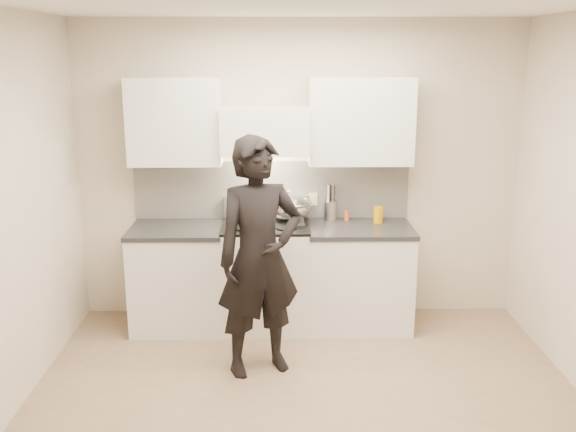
% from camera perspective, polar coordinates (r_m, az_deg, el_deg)
% --- Properties ---
extents(ground_plane, '(4.00, 4.00, 0.00)m').
position_cam_1_polar(ground_plane, '(4.67, 1.64, -16.67)').
color(ground_plane, '#8C7256').
extents(room_shell, '(4.04, 3.54, 2.70)m').
position_cam_1_polar(room_shell, '(4.44, 0.84, 3.87)').
color(room_shell, beige).
rests_on(room_shell, ground).
extents(stove, '(0.76, 0.65, 0.96)m').
position_cam_1_polar(stove, '(5.76, -1.95, -5.25)').
color(stove, silver).
rests_on(stove, ground).
extents(counter_right, '(0.92, 0.67, 0.92)m').
position_cam_1_polar(counter_right, '(5.81, 6.30, -5.30)').
color(counter_right, silver).
rests_on(counter_right, ground).
extents(counter_left, '(0.82, 0.67, 0.92)m').
position_cam_1_polar(counter_left, '(5.83, -9.67, -5.35)').
color(counter_left, silver).
rests_on(counter_left, ground).
extents(wok, '(0.41, 0.50, 0.33)m').
position_cam_1_polar(wok, '(5.69, 0.03, 0.78)').
color(wok, silver).
rests_on(wok, stove).
extents(stock_pot, '(0.29, 0.24, 0.14)m').
position_cam_1_polar(stock_pot, '(5.46, -3.10, -0.29)').
color(stock_pot, silver).
rests_on(stock_pot, stove).
extents(utensil_crock, '(0.12, 0.12, 0.33)m').
position_cam_1_polar(utensil_crock, '(5.85, 3.79, 0.64)').
color(utensil_crock, '#B9B8BB').
rests_on(utensil_crock, counter_right).
extents(spice_jar, '(0.04, 0.04, 0.09)m').
position_cam_1_polar(spice_jar, '(5.84, 5.25, 0.04)').
color(spice_jar, '#DF5817').
rests_on(spice_jar, counter_right).
extents(oil_glass, '(0.09, 0.09, 0.15)m').
position_cam_1_polar(oil_glass, '(5.79, 8.03, 0.11)').
color(oil_glass, '#C58804').
rests_on(oil_glass, counter_right).
extents(person, '(0.79, 0.66, 1.83)m').
position_cam_1_polar(person, '(4.81, -2.56, -3.71)').
color(person, black).
rests_on(person, ground).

